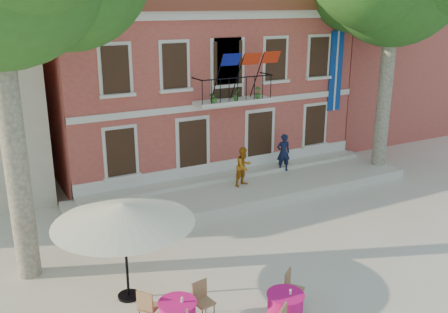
% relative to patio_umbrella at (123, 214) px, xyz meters
% --- Properties ---
extents(ground, '(90.00, 90.00, 0.00)m').
position_rel_patio_umbrella_xyz_m(ground, '(4.55, 0.64, -2.36)').
color(ground, beige).
rests_on(ground, ground).
extents(main_building, '(13.50, 9.59, 7.50)m').
position_rel_patio_umbrella_xyz_m(main_building, '(6.55, 10.63, 1.42)').
color(main_building, '#BE5E44').
rests_on(main_building, ground).
extents(neighbor_east, '(9.40, 9.40, 6.40)m').
position_rel_patio_umbrella_xyz_m(neighbor_east, '(18.55, 11.64, 0.86)').
color(neighbor_east, '#BE5E44').
rests_on(neighbor_east, ground).
extents(terrace, '(14.00, 3.40, 0.30)m').
position_rel_patio_umbrella_xyz_m(terrace, '(6.55, 5.04, -2.21)').
color(terrace, silver).
rests_on(terrace, ground).
extents(patio_umbrella, '(3.53, 3.53, 2.62)m').
position_rel_patio_umbrella_xyz_m(patio_umbrella, '(0.00, 0.00, 0.00)').
color(patio_umbrella, black).
rests_on(patio_umbrella, ground).
extents(pedestrian_navy, '(0.68, 0.53, 1.65)m').
position_rel_patio_umbrella_xyz_m(pedestrian_navy, '(8.83, 5.77, -1.23)').
color(pedestrian_navy, '#101736').
rests_on(pedestrian_navy, terrace).
extents(pedestrian_orange, '(0.90, 0.79, 1.57)m').
position_rel_patio_umbrella_xyz_m(pedestrian_orange, '(6.42, 5.04, -1.27)').
color(pedestrian_orange, '#C17016').
rests_on(pedestrian_orange, terrace).
extents(cafe_table_1, '(1.79, 1.48, 0.95)m').
position_rel_patio_umbrella_xyz_m(cafe_table_1, '(2.94, -2.80, -1.94)').
color(cafe_table_1, '#D21365').
rests_on(cafe_table_1, ground).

